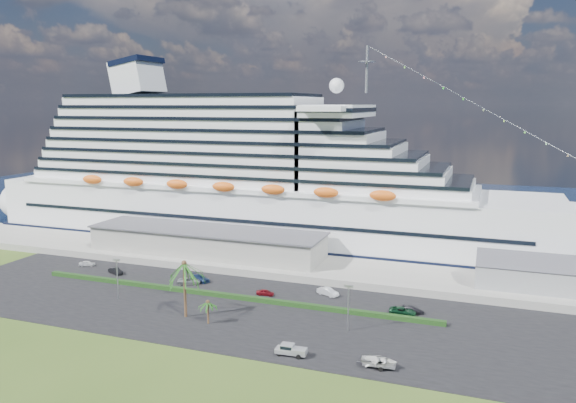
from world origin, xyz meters
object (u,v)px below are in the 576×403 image
at_px(pickup_truck, 291,349).
at_px(boat_trailer, 379,361).
at_px(parked_car_3, 200,278).
at_px(cruise_ship, 256,183).

relative_size(pickup_truck, boat_trailer, 0.83).
xyz_separation_m(parked_car_3, boat_trailer, (45.70, -27.78, 0.40)).
height_order(parked_car_3, boat_trailer, boat_trailer).
height_order(pickup_truck, boat_trailer, pickup_truck).
bearing_deg(pickup_truck, cruise_ship, 117.31).
xyz_separation_m(cruise_ship, boat_trailer, (49.38, -68.20, -15.41)).
distance_m(parked_car_3, pickup_truck, 42.47).
relative_size(parked_car_3, pickup_truck, 1.01).
bearing_deg(parked_car_3, boat_trailer, -101.10).
bearing_deg(boat_trailer, pickup_truck, -178.28).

